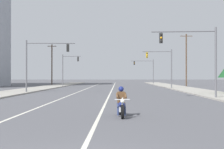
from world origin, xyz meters
TOP-DOWN VIEW (x-y plane):
  - lane_stripe_center at (0.20, 45.00)m, footprint 0.16×100.00m
  - lane_stripe_left at (-3.86, 45.00)m, footprint 0.16×100.00m
  - sidewalk_kerb_right at (11.23, 40.00)m, footprint 4.40×110.00m
  - sidewalk_kerb_left at (-11.23, 40.00)m, footprint 4.40×110.00m
  - motorcycle_with_rider at (1.28, 9.39)m, footprint 0.70×2.19m
  - traffic_signal_near_right at (7.91, 22.34)m, footprint 5.59×0.52m
  - traffic_signal_near_left at (-7.98, 32.38)m, footprint 5.80×0.57m
  - traffic_signal_mid_right at (8.18, 45.88)m, footprint 4.62×0.37m
  - traffic_signal_mid_left at (-8.68, 57.81)m, footprint 3.64×0.37m
  - traffic_signal_far_right at (8.25, 77.33)m, footprint 5.72×0.38m
  - utility_pole_right_far at (14.20, 57.71)m, footprint 2.30×0.26m
  - utility_pole_left_far at (-14.01, 69.04)m, footprint 2.01×0.26m

SIDE VIEW (x-z plane):
  - lane_stripe_center at x=0.20m, z-range 0.00..0.01m
  - lane_stripe_left at x=-3.86m, z-range 0.00..0.01m
  - sidewalk_kerb_right at x=11.23m, z-range 0.00..0.14m
  - sidewalk_kerb_left at x=-11.23m, z-range 0.00..0.14m
  - motorcycle_with_rider at x=1.28m, z-range -0.14..1.32m
  - traffic_signal_mid_left at x=-8.68m, z-range 0.92..7.12m
  - traffic_signal_mid_right at x=8.18m, z-range 0.98..7.18m
  - traffic_signal_near_right at x=7.91m, z-range 1.04..7.24m
  - traffic_signal_far_right at x=8.25m, z-range 1.05..7.25m
  - traffic_signal_near_left at x=-7.98m, z-range 1.05..7.25m
  - utility_pole_left_far at x=-14.01m, z-range 0.20..9.42m
  - utility_pole_right_far at x=14.20m, z-range 0.22..10.32m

